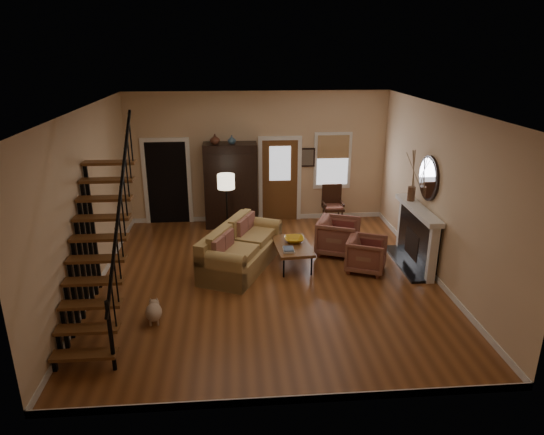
{
  "coord_description": "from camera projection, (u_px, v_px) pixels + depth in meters",
  "views": [
    {
      "loc": [
        -0.62,
        -8.49,
        4.32
      ],
      "look_at": [
        0.1,
        0.4,
        1.15
      ],
      "focal_mm": 32.0,
      "sensor_mm": 36.0,
      "label": 1
    }
  ],
  "objects": [
    {
      "name": "vase_b",
      "position": [
        232.0,
        140.0,
        11.55
      ],
      "size": [
        0.2,
        0.2,
        0.21
      ],
      "primitive_type": "imported",
      "color": "#334C60",
      "rests_on": "armoire"
    },
    {
      "name": "armoire",
      "position": [
        231.0,
        185.0,
        12.02
      ],
      "size": [
        1.3,
        0.6,
        2.1
      ],
      "primitive_type": null,
      "color": "black",
      "rests_on": "ground"
    },
    {
      "name": "fireplace",
      "position": [
        419.0,
        231.0,
        9.93
      ],
      "size": [
        0.33,
        1.95,
        2.3
      ],
      "color": "black",
      "rests_on": "ground"
    },
    {
      "name": "books",
      "position": [
        288.0,
        249.0,
        9.65
      ],
      "size": [
        0.22,
        0.3,
        0.06
      ],
      "primitive_type": null,
      "color": "beige",
      "rests_on": "coffee_table"
    },
    {
      "name": "dog",
      "position": [
        154.0,
        313.0,
        7.96
      ],
      "size": [
        0.32,
        0.48,
        0.33
      ],
      "primitive_type": null,
      "rotation": [
        0.0,
        0.0,
        0.11
      ],
      "color": "tan",
      "rests_on": "ground"
    },
    {
      "name": "sofa",
      "position": [
        242.0,
        248.0,
        9.89
      ],
      "size": [
        1.83,
        2.47,
        0.84
      ],
      "primitive_type": null,
      "rotation": [
        0.0,
        0.0,
        -0.43
      ],
      "color": "#AC894E",
      "rests_on": "ground"
    },
    {
      "name": "room",
      "position": [
        244.0,
        182.0,
        10.59
      ],
      "size": [
        7.0,
        7.33,
        3.3
      ],
      "color": "brown",
      "rests_on": "ground"
    },
    {
      "name": "staircase",
      "position": [
        96.0,
        232.0,
        7.5
      ],
      "size": [
        0.94,
        2.8,
        3.2
      ],
      "primitive_type": null,
      "color": "brown",
      "rests_on": "ground"
    },
    {
      "name": "armchair_left",
      "position": [
        367.0,
        254.0,
        9.76
      ],
      "size": [
        1.0,
        0.98,
        0.7
      ],
      "primitive_type": "imported",
      "rotation": [
        0.0,
        0.0,
        1.17
      ],
      "color": "maroon",
      "rests_on": "ground"
    },
    {
      "name": "floor_lamp",
      "position": [
        227.0,
        211.0,
        10.86
      ],
      "size": [
        0.47,
        0.47,
        1.66
      ],
      "primitive_type": null,
      "rotation": [
        0.0,
        0.0,
        0.29
      ],
      "color": "black",
      "rests_on": "ground"
    },
    {
      "name": "side_chair",
      "position": [
        333.0,
        206.0,
        12.21
      ],
      "size": [
        0.54,
        0.54,
        1.02
      ],
      "primitive_type": null,
      "color": "#321B10",
      "rests_on": "ground"
    },
    {
      "name": "armchair_right",
      "position": [
        338.0,
        236.0,
        10.56
      ],
      "size": [
        1.13,
        1.11,
        0.79
      ],
      "primitive_type": "imported",
      "rotation": [
        0.0,
        0.0,
        1.17
      ],
      "color": "maroon",
      "rests_on": "ground"
    },
    {
      "name": "bowl",
      "position": [
        294.0,
        240.0,
        10.08
      ],
      "size": [
        0.41,
        0.41,
        0.1
      ],
      "primitive_type": "imported",
      "color": "gold",
      "rests_on": "coffee_table"
    },
    {
      "name": "vase_a",
      "position": [
        215.0,
        139.0,
        11.51
      ],
      "size": [
        0.24,
        0.24,
        0.25
      ],
      "primitive_type": "imported",
      "color": "#4C2619",
      "rests_on": "armoire"
    },
    {
      "name": "coffee_table",
      "position": [
        292.0,
        255.0,
        10.03
      ],
      "size": [
        0.8,
        1.25,
        0.46
      ],
      "primitive_type": null,
      "rotation": [
        0.0,
        0.0,
        0.08
      ],
      "color": "brown",
      "rests_on": "ground"
    }
  ]
}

